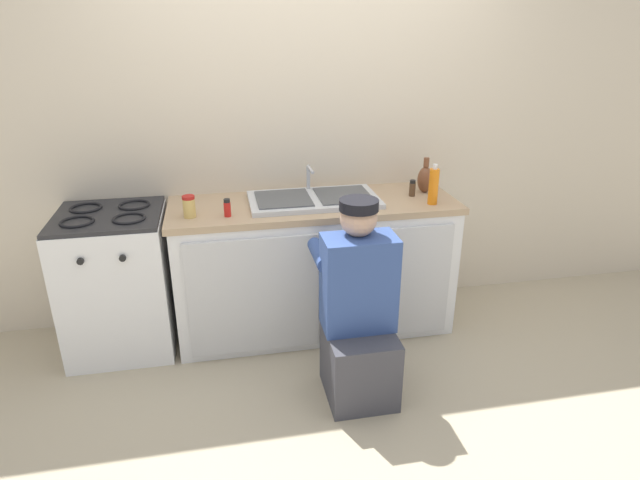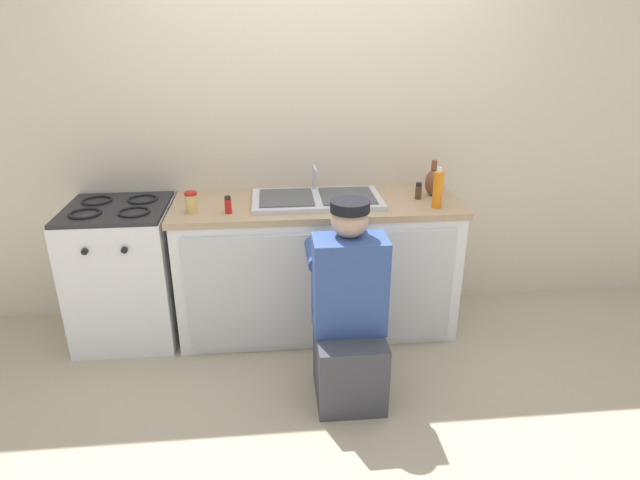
% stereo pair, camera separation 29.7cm
% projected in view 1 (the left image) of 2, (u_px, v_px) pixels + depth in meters
% --- Properties ---
extents(ground_plane, '(12.00, 12.00, 0.00)m').
position_uv_depth(ground_plane, '(323.00, 348.00, 3.40)').
color(ground_plane, tan).
extents(back_wall, '(6.00, 0.10, 2.50)m').
position_uv_depth(back_wall, '(304.00, 132.00, 3.50)').
color(back_wall, beige).
rests_on(back_wall, ground_plane).
extents(counter_cabinet, '(1.75, 0.62, 0.84)m').
position_uv_depth(counter_cabinet, '(314.00, 269.00, 3.50)').
color(counter_cabinet, white).
rests_on(counter_cabinet, ground_plane).
extents(countertop, '(1.79, 0.62, 0.04)m').
position_uv_depth(countertop, '(314.00, 205.00, 3.34)').
color(countertop, tan).
rests_on(countertop, counter_cabinet).
extents(sink_double_basin, '(0.80, 0.44, 0.19)m').
position_uv_depth(sink_double_basin, '(314.00, 199.00, 3.32)').
color(sink_double_basin, silver).
rests_on(sink_double_basin, countertop).
extents(stove_range, '(0.62, 0.62, 0.90)m').
position_uv_depth(stove_range, '(118.00, 281.00, 3.28)').
color(stove_range, white).
rests_on(stove_range, ground_plane).
extents(plumber_person, '(0.42, 0.61, 1.10)m').
position_uv_depth(plumber_person, '(359.00, 318.00, 2.84)').
color(plumber_person, '#3F3F47').
rests_on(plumber_person, ground_plane).
extents(vase_decorative, '(0.10, 0.10, 0.23)m').
position_uv_depth(vase_decorative, '(425.00, 179.00, 3.49)').
color(vase_decorative, brown).
rests_on(vase_decorative, countertop).
extents(spice_bottle_pepper, '(0.04, 0.04, 0.10)m').
position_uv_depth(spice_bottle_pepper, '(412.00, 188.00, 3.43)').
color(spice_bottle_pepper, '#513823').
rests_on(spice_bottle_pepper, countertop).
extents(condiment_jar, '(0.07, 0.07, 0.13)m').
position_uv_depth(condiment_jar, '(189.00, 207.00, 3.05)').
color(condiment_jar, '#DBB760').
rests_on(condiment_jar, countertop).
extents(spice_bottle_red, '(0.04, 0.04, 0.10)m').
position_uv_depth(spice_bottle_red, '(227.00, 208.00, 3.07)').
color(spice_bottle_red, red).
rests_on(spice_bottle_red, countertop).
extents(soap_bottle_orange, '(0.06, 0.06, 0.25)m').
position_uv_depth(soap_bottle_orange, '(434.00, 186.00, 3.25)').
color(soap_bottle_orange, orange).
rests_on(soap_bottle_orange, countertop).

